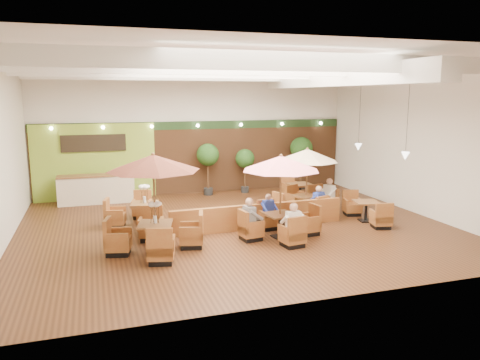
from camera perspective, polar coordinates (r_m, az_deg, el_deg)
name	(u,v)px	position (r m, az deg, el deg)	size (l,w,h in m)	color
room	(232,117)	(16.42, -0.93, 7.75)	(14.04, 14.00, 5.52)	#381E0F
service_counter	(96,189)	(19.96, -17.11, -1.07)	(3.00, 0.75, 1.18)	beige
booth_divider	(259,216)	(15.52, 2.33, -4.43)	(6.00, 0.18, 0.83)	brown
table_0	(154,186)	(13.18, -10.45, -0.68)	(2.87, 2.87, 2.81)	brown
table_1	(281,181)	(14.31, 4.97, -0.12)	(2.61, 2.61, 2.61)	brown
table_2	(307,169)	(17.30, 8.16, 1.37)	(2.57, 2.57, 2.49)	brown
table_3	(137,213)	(16.19, -12.42, -3.90)	(1.90, 2.74, 1.56)	brown
table_4	(366,212)	(16.97, 15.10, -3.74)	(0.96, 2.52, 0.91)	brown
table_5	(300,194)	(19.34, 7.33, -1.65)	(0.96, 2.72, 1.01)	brown
topiary_0	(208,157)	(20.55, -3.94, 2.84)	(0.98, 0.98, 2.28)	black
topiary_1	(245,160)	(21.04, 0.61, 2.43)	(0.85, 0.85, 1.98)	black
topiary_2	(301,150)	(22.02, 7.48, 3.60)	(1.05, 1.05, 2.45)	black
diner_0	(293,221)	(13.67, 6.44, -4.93)	(0.42, 0.33, 0.86)	white
diner_1	(269,208)	(15.39, 3.55, -3.37)	(0.38, 0.33, 0.72)	#2942B4
diner_2	(251,215)	(14.19, 1.34, -4.31)	(0.40, 0.46, 0.86)	gray
diner_3	(317,199)	(16.68, 9.42, -2.33)	(0.44, 0.41, 0.79)	#2942B4
diner_4	(328,192)	(17.88, 10.70, -1.46)	(0.42, 0.46, 0.83)	white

